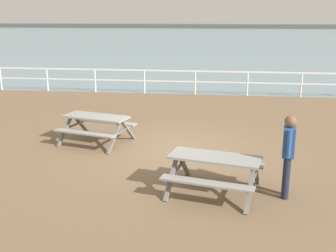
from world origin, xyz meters
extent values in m
cube|color=brown|center=(0.00, 0.00, -0.10)|extent=(30.00, 24.00, 0.20)
cube|color=gray|center=(0.00, 52.75, 0.00)|extent=(142.00, 90.00, 0.01)
cube|color=#4C4C47|center=(0.00, 95.75, 0.00)|extent=(142.00, 6.00, 1.80)
cube|color=white|center=(0.00, 7.75, 1.05)|extent=(23.00, 0.06, 0.06)
cube|color=white|center=(0.00, 7.75, 0.58)|extent=(23.00, 0.05, 0.05)
cylinder|color=white|center=(-9.20, 7.75, 0.53)|extent=(0.07, 0.07, 1.05)
cylinder|color=white|center=(-6.90, 7.75, 0.53)|extent=(0.07, 0.07, 1.05)
cylinder|color=white|center=(-4.60, 7.75, 0.53)|extent=(0.07, 0.07, 1.05)
cylinder|color=white|center=(-2.30, 7.75, 0.53)|extent=(0.07, 0.07, 1.05)
cylinder|color=white|center=(0.00, 7.75, 0.53)|extent=(0.07, 0.07, 1.05)
cylinder|color=white|center=(2.30, 7.75, 0.53)|extent=(0.07, 0.07, 1.05)
cylinder|color=white|center=(4.60, 7.75, 0.53)|extent=(0.07, 0.07, 1.05)
cube|color=gray|center=(1.01, -2.62, 0.75)|extent=(1.91, 1.09, 0.05)
cube|color=gray|center=(1.15, -2.02, 0.45)|extent=(1.81, 0.66, 0.04)
cube|color=gray|center=(0.87, -3.23, 0.45)|extent=(1.81, 0.66, 0.04)
cube|color=slate|center=(1.86, -2.43, 0.38)|extent=(0.26, 0.79, 0.79)
cube|color=slate|center=(1.69, -3.16, 0.38)|extent=(0.26, 0.79, 0.79)
cube|color=slate|center=(1.77, -2.80, 0.42)|extent=(0.40, 1.47, 0.04)
cube|color=slate|center=(0.34, -2.08, 0.38)|extent=(0.26, 0.79, 0.79)
cube|color=slate|center=(0.17, -2.81, 0.38)|extent=(0.26, 0.79, 0.79)
cube|color=slate|center=(0.25, -2.45, 0.42)|extent=(0.40, 1.47, 0.04)
cube|color=gray|center=(-2.31, 0.31, 0.75)|extent=(1.92, 1.14, 0.05)
cube|color=gray|center=(-2.15, 0.91, 0.45)|extent=(1.81, 0.72, 0.04)
cube|color=gray|center=(-2.47, -0.29, 0.45)|extent=(1.81, 0.72, 0.04)
cube|color=slate|center=(-1.46, 0.47, 0.38)|extent=(0.28, 0.79, 0.79)
cube|color=slate|center=(-1.65, -0.26, 0.38)|extent=(0.28, 0.79, 0.79)
cube|color=slate|center=(-1.55, 0.11, 0.42)|extent=(0.44, 1.46, 0.04)
cube|color=slate|center=(-2.96, 0.87, 0.38)|extent=(0.28, 0.79, 0.79)
cube|color=slate|center=(-3.16, 0.15, 0.38)|extent=(0.28, 0.79, 0.79)
cube|color=slate|center=(-3.06, 0.51, 0.42)|extent=(0.44, 1.46, 0.04)
cylinder|color=#1E2338|center=(2.43, -2.56, 0.42)|extent=(0.14, 0.14, 0.85)
cylinder|color=#1E2338|center=(2.40, -2.74, 0.42)|extent=(0.14, 0.14, 0.85)
cube|color=#264C8C|center=(2.42, -2.65, 1.14)|extent=(0.27, 0.37, 0.58)
cylinder|color=#264C8C|center=(2.45, -2.44, 1.17)|extent=(0.09, 0.09, 0.52)
cylinder|color=#264C8C|center=(2.38, -2.87, 1.17)|extent=(0.09, 0.09, 0.52)
sphere|color=brown|center=(2.42, -2.65, 1.54)|extent=(0.23, 0.23, 0.23)
camera|label=1|loc=(1.04, -10.36, 3.52)|focal=43.77mm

